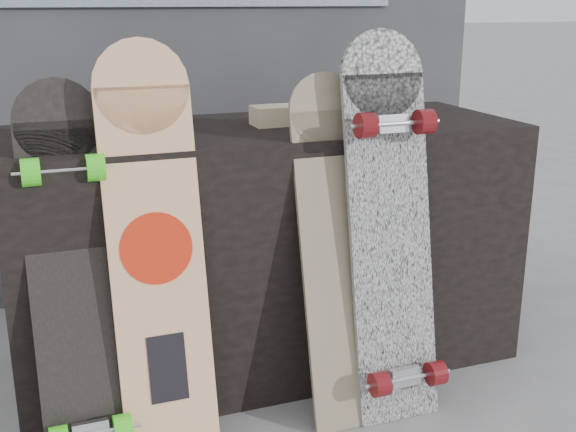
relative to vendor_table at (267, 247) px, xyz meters
name	(u,v)px	position (x,y,z in m)	size (l,w,h in m)	color
vendor_table	(267,247)	(0.00, 0.00, 0.00)	(1.60, 0.60, 0.80)	black
booth	(198,19)	(0.00, 0.85, 0.70)	(2.40, 0.22, 2.20)	#37373C
merch_box_purple	(118,114)	(-0.44, 0.07, 0.45)	(0.18, 0.12, 0.10)	#4F3A77
merch_box_small	(378,98)	(0.42, 0.06, 0.46)	(0.14, 0.14, 0.12)	#4F3A77
merch_box_flat	(287,115)	(0.07, 0.01, 0.43)	(0.22, 0.10, 0.06)	#D1B78C
longboard_geisha	(155,242)	(-0.42, -0.34, 0.18)	(0.25, 0.26, 1.09)	beige
longboard_celtic	(336,240)	(0.09, -0.35, 0.12)	(0.22, 0.27, 0.99)	#CEB38D
longboard_cascadia	(391,223)	(0.24, -0.39, 0.17)	(0.25, 0.29, 1.11)	white
skateboard_dark	(73,273)	(-0.63, -0.32, 0.11)	(0.22, 0.36, 0.99)	black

